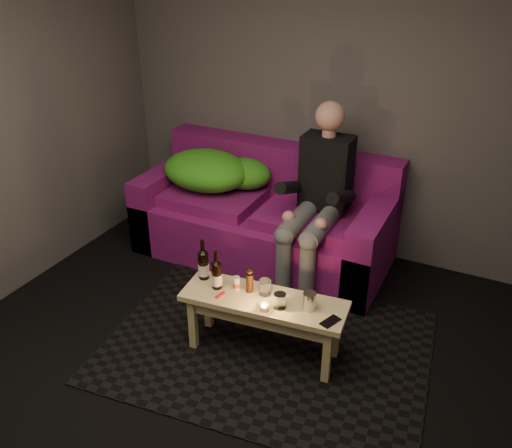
{
  "coord_description": "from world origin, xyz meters",
  "views": [
    {
      "loc": [
        1.32,
        -1.95,
        2.5
      ],
      "look_at": [
        -0.32,
        1.35,
        0.54
      ],
      "focal_mm": 38.0,
      "sensor_mm": 36.0,
      "label": 1
    }
  ],
  "objects_px": {
    "sofa": "(266,219)",
    "person": "(318,195)",
    "beer_bottle_a": "(203,264)",
    "beer_bottle_b": "(217,275)",
    "steel_cup": "(309,301)",
    "coffee_table": "(264,308)"
  },
  "relations": [
    {
      "from": "beer_bottle_a",
      "to": "beer_bottle_b",
      "type": "height_order",
      "value": "beer_bottle_a"
    },
    {
      "from": "sofa",
      "to": "steel_cup",
      "type": "relative_size",
      "value": 18.55
    },
    {
      "from": "person",
      "to": "steel_cup",
      "type": "bearing_deg",
      "value": -71.41
    },
    {
      "from": "coffee_table",
      "to": "steel_cup",
      "type": "height_order",
      "value": "steel_cup"
    },
    {
      "from": "sofa",
      "to": "coffee_table",
      "type": "relative_size",
      "value": 1.93
    },
    {
      "from": "person",
      "to": "beer_bottle_a",
      "type": "bearing_deg",
      "value": -113.73
    },
    {
      "from": "steel_cup",
      "to": "person",
      "type": "bearing_deg",
      "value": 108.59
    },
    {
      "from": "sofa",
      "to": "beer_bottle_a",
      "type": "distance_m",
      "value": 1.19
    },
    {
      "from": "sofa",
      "to": "person",
      "type": "bearing_deg",
      "value": -18.46
    },
    {
      "from": "steel_cup",
      "to": "beer_bottle_b",
      "type": "bearing_deg",
      "value": -174.96
    },
    {
      "from": "beer_bottle_a",
      "to": "beer_bottle_b",
      "type": "relative_size",
      "value": 1.06
    },
    {
      "from": "beer_bottle_b",
      "to": "steel_cup",
      "type": "bearing_deg",
      "value": 5.04
    },
    {
      "from": "beer_bottle_a",
      "to": "steel_cup",
      "type": "xyz_separation_m",
      "value": [
        0.77,
        -0.01,
        -0.05
      ]
    },
    {
      "from": "sofa",
      "to": "person",
      "type": "xyz_separation_m",
      "value": [
        0.52,
        -0.17,
        0.41
      ]
    },
    {
      "from": "person",
      "to": "steel_cup",
      "type": "relative_size",
      "value": 12.38
    },
    {
      "from": "sofa",
      "to": "person",
      "type": "relative_size",
      "value": 1.5
    },
    {
      "from": "coffee_table",
      "to": "beer_bottle_b",
      "type": "height_order",
      "value": "beer_bottle_b"
    },
    {
      "from": "sofa",
      "to": "steel_cup",
      "type": "xyz_separation_m",
      "value": [
        0.86,
        -1.17,
        0.16
      ]
    },
    {
      "from": "person",
      "to": "beer_bottle_b",
      "type": "bearing_deg",
      "value": -105.8
    },
    {
      "from": "beer_bottle_a",
      "to": "beer_bottle_b",
      "type": "xyz_separation_m",
      "value": [
        0.14,
        -0.06,
        -0.01
      ]
    },
    {
      "from": "person",
      "to": "coffee_table",
      "type": "xyz_separation_m",
      "value": [
        0.03,
        -1.02,
        -0.38
      ]
    },
    {
      "from": "person",
      "to": "coffee_table",
      "type": "distance_m",
      "value": 1.09
    }
  ]
}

